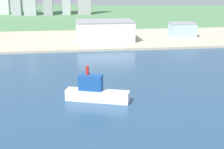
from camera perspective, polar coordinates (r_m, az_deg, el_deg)
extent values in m
plane|color=#4B7A4E|center=(224.99, -2.93, -2.40)|extent=(2400.00, 2400.00, 0.00)
cube|color=navy|center=(169.22, -1.04, -8.62)|extent=(840.00, 360.00, 0.15)
cube|color=#ACA38C|center=(409.30, -5.39, 5.97)|extent=(840.00, 140.00, 2.50)
cube|color=white|center=(200.46, -2.50, -3.63)|extent=(38.44, 19.89, 6.66)
cube|color=#19478C|center=(198.92, -3.64, -1.37)|extent=(15.05, 10.56, 9.39)
cylinder|color=red|center=(197.39, -4.21, 0.71)|extent=(1.80, 1.80, 5.33)
cube|color=white|center=(389.76, -1.26, 7.38)|extent=(63.76, 41.51, 22.00)
cube|color=gray|center=(388.26, -1.27, 9.07)|extent=(65.03, 42.34, 1.20)
cube|color=#99BCD1|center=(428.92, 11.84, 7.40)|extent=(30.02, 23.38, 15.88)
cube|color=gray|center=(427.83, 11.91, 8.53)|extent=(30.62, 23.85, 1.20)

